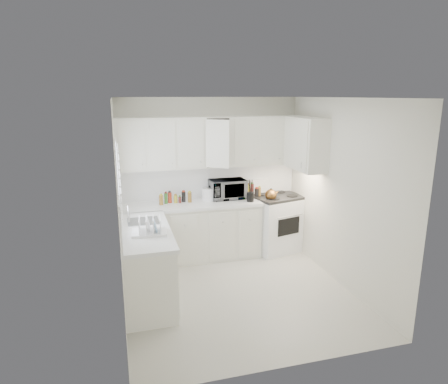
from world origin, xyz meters
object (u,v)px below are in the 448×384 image
object	(u,v)px
stove	(277,215)
utensil_crock	(250,190)
microwave	(227,187)
tea_kettle	(271,194)
rice_cooker	(209,193)
dish_rack	(149,225)

from	to	relation	value
stove	utensil_crock	distance (m)	0.77
microwave	tea_kettle	bearing A→B (deg)	-26.23
rice_cooker	utensil_crock	world-z (taller)	utensil_crock
microwave	utensil_crock	world-z (taller)	microwave
utensil_crock	microwave	bearing A→B (deg)	136.01
dish_rack	stove	bearing A→B (deg)	34.58
stove	dish_rack	xyz separation A→B (m)	(-2.25, -1.28, 0.45)
rice_cooker	utensil_crock	xyz separation A→B (m)	(0.62, -0.27, 0.07)
tea_kettle	microwave	xyz separation A→B (m)	(-0.67, 0.28, 0.10)
microwave	utensil_crock	distance (m)	0.43
stove	rice_cooker	size ratio (longest dim) A/B	5.13
rice_cooker	utensil_crock	bearing A→B (deg)	-24.11
utensil_crock	rice_cooker	bearing A→B (deg)	155.97
tea_kettle	microwave	world-z (taller)	microwave
stove	microwave	xyz separation A→B (m)	(-0.85, 0.12, 0.53)
stove	microwave	distance (m)	1.01
stove	dish_rack	size ratio (longest dim) A/B	2.92
stove	rice_cooker	xyz separation A→B (m)	(-1.16, 0.10, 0.45)
microwave	dish_rack	distance (m)	1.99
stove	dish_rack	bearing A→B (deg)	-164.71
stove	tea_kettle	world-z (taller)	stove
rice_cooker	dish_rack	xyz separation A→B (m)	(-1.10, -1.39, -0.00)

